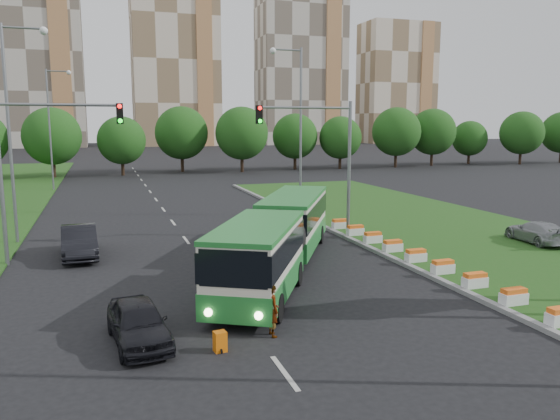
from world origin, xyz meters
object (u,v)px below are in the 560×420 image
object	(u,v)px
pedestrian	(272,310)
articulated_bus	(272,236)
shopping_trolley	(220,342)
traffic_mast_left	(36,153)
car_left_near	(138,322)
car_left_far	(79,242)
car_median	(537,232)
traffic_mast_median	(324,147)

from	to	relation	value
pedestrian	articulated_bus	bearing A→B (deg)	-20.13
pedestrian	shopping_trolley	distance (m)	2.04
traffic_mast_left	car_left_near	distance (m)	13.11
car_left_far	pedestrian	xyz separation A→B (m)	(6.21, -13.03, 0.06)
traffic_mast_left	car_median	xyz separation A→B (m)	(25.79, -4.39, -4.60)
traffic_mast_median	shopping_trolley	world-z (taller)	traffic_mast_median
articulated_bus	car_left_near	size ratio (longest dim) A/B	4.08
traffic_mast_left	car_median	size ratio (longest dim) A/B	1.93
car_left_near	car_left_far	world-z (taller)	car_left_far
traffic_mast_left	traffic_mast_median	bearing A→B (deg)	3.77
traffic_mast_median	articulated_bus	distance (m)	8.54
traffic_mast_median	car_left_far	xyz separation A→B (m)	(-13.52, -0.36, -4.56)
traffic_mast_median	articulated_bus	size ratio (longest dim) A/B	0.50
traffic_mast_left	car_left_far	world-z (taller)	traffic_mast_left
traffic_mast_left	shopping_trolley	xyz separation A→B (m)	(6.00, -13.06, -5.04)
pedestrian	shopping_trolley	world-z (taller)	pedestrian
car_median	pedestrian	bearing A→B (deg)	29.63
traffic_mast_median	pedestrian	xyz separation A→B (m)	(-7.31, -13.39, -4.50)
car_left_near	pedestrian	bearing A→B (deg)	-16.62
traffic_mast_left	car_left_far	xyz separation A→B (m)	(1.64, 0.64, -4.56)
traffic_mast_median	car_left_near	bearing A→B (deg)	-132.03
traffic_mast_left	shopping_trolley	bearing A→B (deg)	-65.31
traffic_mast_median	pedestrian	bearing A→B (deg)	-118.63
car_left_near	pedestrian	distance (m)	4.17
articulated_bus	shopping_trolley	size ratio (longest dim) A/B	25.96
traffic_mast_median	articulated_bus	bearing A→B (deg)	-130.22
traffic_mast_median	car_median	size ratio (longest dim) A/B	1.93
traffic_mast_left	articulated_bus	world-z (taller)	traffic_mast_left
pedestrian	car_median	bearing A→B (deg)	-68.76
car_left_far	car_left_near	bearing A→B (deg)	-83.38
articulated_bus	pedestrian	bearing A→B (deg)	-78.44
articulated_bus	car_left_far	size ratio (longest dim) A/B	3.34
articulated_bus	car_median	size ratio (longest dim) A/B	3.88
traffic_mast_left	pedestrian	bearing A→B (deg)	-57.64
car_median	pedestrian	distance (m)	19.65
traffic_mast_median	car_left_near	size ratio (longest dim) A/B	2.03
car_left_near	car_median	distance (m)	23.21
articulated_bus	car_left_far	xyz separation A→B (m)	(-8.56, 5.51, -0.83)
articulated_bus	pedestrian	size ratio (longest dim) A/B	9.45
car_median	shopping_trolley	xyz separation A→B (m)	(-19.79, -8.67, -0.44)
traffic_mast_left	car_left_far	size ratio (longest dim) A/B	1.66
car_left_near	shopping_trolley	bearing A→B (deg)	-38.29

